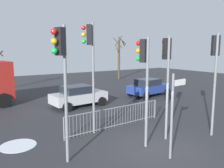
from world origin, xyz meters
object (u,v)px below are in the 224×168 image
at_px(traffic_light_mid_right, 215,61).
at_px(car_blue_far, 149,87).
at_px(car_silver_mid, 78,96).
at_px(direction_sign_post, 173,112).
at_px(traffic_light_foreground_left, 62,64).
at_px(traffic_light_mid_left, 90,54).
at_px(bare_tree_centre, 119,57).
at_px(traffic_light_rear_left, 167,64).
at_px(traffic_light_foreground_right, 144,67).

distance_m(traffic_light_mid_right, car_blue_far, 9.57).
bearing_deg(car_silver_mid, direction_sign_post, -97.47).
distance_m(traffic_light_foreground_left, traffic_light_mid_left, 3.04).
bearing_deg(direction_sign_post, traffic_light_mid_left, 101.28).
xyz_separation_m(traffic_light_foreground_left, bare_tree_centre, (14.94, 18.05, -0.55)).
distance_m(traffic_light_mid_right, bare_tree_centre, 20.80).
bearing_deg(bare_tree_centre, traffic_light_mid_right, -113.04).
bearing_deg(traffic_light_mid_left, direction_sign_post, -138.91).
relative_size(direction_sign_post, car_blue_far, 0.78).
bearing_deg(traffic_light_rear_left, traffic_light_mid_right, -6.06).
xyz_separation_m(car_silver_mid, bare_tree_centre, (11.02, 10.84, 2.16)).
relative_size(traffic_light_foreground_right, traffic_light_rear_left, 0.98).
bearing_deg(traffic_light_mid_right, car_silver_mid, 141.93).
bearing_deg(traffic_light_mid_left, car_blue_far, -34.77).
bearing_deg(traffic_light_rear_left, traffic_light_foreground_right, -158.26).
xyz_separation_m(traffic_light_mid_right, direction_sign_post, (-3.37, -0.68, -1.67)).
xyz_separation_m(traffic_light_foreground_right, traffic_light_foreground_left, (-3.26, 0.36, 0.22)).
distance_m(traffic_light_mid_left, car_blue_far, 10.28).
bearing_deg(traffic_light_foreground_left, traffic_light_foreground_right, -115.11).
distance_m(traffic_light_foreground_right, car_blue_far, 10.85).
relative_size(car_silver_mid, car_blue_far, 0.98).
xyz_separation_m(traffic_light_mid_left, bare_tree_centre, (12.76, 15.94, -0.83)).
distance_m(traffic_light_mid_left, direction_sign_post, 4.54).
height_order(traffic_light_foreground_right, traffic_light_mid_left, traffic_light_mid_left).
bearing_deg(car_silver_mid, traffic_light_rear_left, -88.64).
relative_size(traffic_light_foreground_left, traffic_light_rear_left, 1.05).
xyz_separation_m(traffic_light_foreground_left, traffic_light_mid_right, (6.80, -1.09, -0.06)).
bearing_deg(car_silver_mid, traffic_light_foreground_left, -122.85).
relative_size(traffic_light_mid_left, traffic_light_rear_left, 1.14).
bearing_deg(traffic_light_mid_right, traffic_light_rear_left, -169.35).
bearing_deg(traffic_light_mid_right, car_blue_far, 98.87).
bearing_deg(traffic_light_mid_right, direction_sign_post, -135.79).
bearing_deg(traffic_light_mid_left, traffic_light_foreground_left, 157.35).
distance_m(traffic_light_mid_right, direction_sign_post, 3.82).
relative_size(traffic_light_mid_right, bare_tree_centre, 0.81).
relative_size(traffic_light_foreground_left, direction_sign_post, 1.52).
relative_size(traffic_light_mid_right, car_blue_far, 1.17).
bearing_deg(bare_tree_centre, traffic_light_rear_left, -119.37).
relative_size(car_silver_mid, bare_tree_centre, 0.68).
bearing_deg(traffic_light_mid_left, car_silver_mid, 4.47).
xyz_separation_m(car_blue_far, bare_tree_centre, (4.42, 10.74, 2.16)).
bearing_deg(traffic_light_foreground_left, bare_tree_centre, -58.48).
height_order(traffic_light_foreground_left, direction_sign_post, traffic_light_foreground_left).
distance_m(traffic_light_foreground_left, traffic_light_rear_left, 4.66).
relative_size(traffic_light_rear_left, direction_sign_post, 1.45).
bearing_deg(car_silver_mid, traffic_light_foreground_right, -99.26).
xyz_separation_m(traffic_light_foreground_right, traffic_light_mid_right, (3.53, -0.73, 0.16)).
distance_m(traffic_light_foreground_right, bare_tree_centre, 21.80).
relative_size(traffic_light_mid_left, bare_tree_centre, 0.89).
bearing_deg(car_blue_far, traffic_light_mid_right, -121.44).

